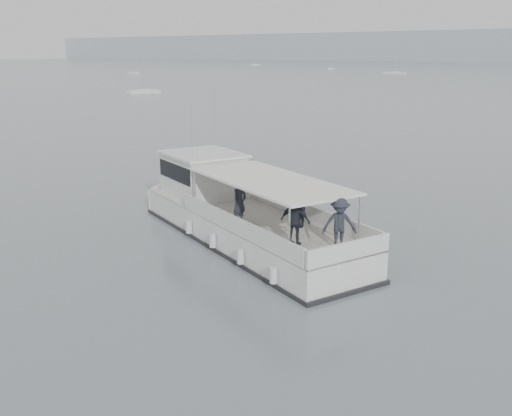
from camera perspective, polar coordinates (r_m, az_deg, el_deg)
The scene contains 2 objects.
ground at distance 26.01m, azimuth 10.95°, elevation -2.84°, with size 1400.00×1400.00×0.00m, color slate.
tour_boat at distance 25.69m, azimuth -2.49°, elevation -0.35°, with size 14.81×8.68×6.40m.
Camera 1 is at (9.87, -22.72, 7.95)m, focal length 40.00 mm.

